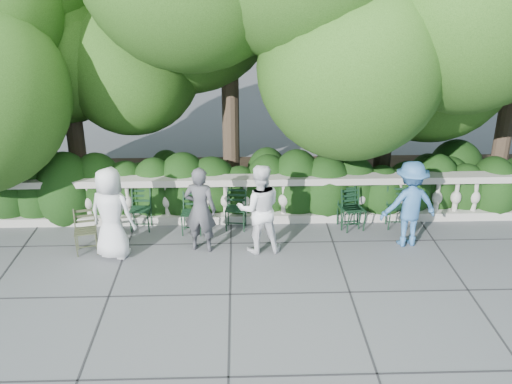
{
  "coord_description": "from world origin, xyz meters",
  "views": [
    {
      "loc": [
        -0.33,
        -9.06,
        5.23
      ],
      "look_at": [
        0.0,
        1.0,
        1.0
      ],
      "focal_mm": 40.0,
      "sensor_mm": 36.0,
      "label": 1
    }
  ],
  "objects_px": {
    "chair_weathered": "(88,256)",
    "person_casual_man": "(259,209)",
    "chair_f": "(397,230)",
    "person_woman_grey": "(200,210)",
    "chair_c": "(192,236)",
    "person_older_blue": "(410,204)",
    "chair_b": "(235,232)",
    "chair_d": "(355,232)",
    "chair_e": "(350,230)",
    "chair_a": "(141,232)",
    "person_businessman": "(111,213)"
  },
  "relations": [
    {
      "from": "chair_a",
      "to": "person_casual_man",
      "type": "height_order",
      "value": "person_casual_man"
    },
    {
      "from": "person_businessman",
      "to": "chair_b",
      "type": "bearing_deg",
      "value": -139.33
    },
    {
      "from": "chair_b",
      "to": "chair_c",
      "type": "distance_m",
      "value": 0.88
    },
    {
      "from": "person_older_blue",
      "to": "chair_a",
      "type": "bearing_deg",
      "value": -15.36
    },
    {
      "from": "chair_c",
      "to": "chair_d",
      "type": "distance_m",
      "value": 3.3
    },
    {
      "from": "chair_f",
      "to": "person_woman_grey",
      "type": "height_order",
      "value": "person_woman_grey"
    },
    {
      "from": "chair_weathered",
      "to": "person_casual_man",
      "type": "distance_m",
      "value": 3.33
    },
    {
      "from": "chair_weathered",
      "to": "person_casual_man",
      "type": "relative_size",
      "value": 0.49
    },
    {
      "from": "chair_c",
      "to": "chair_f",
      "type": "distance_m",
      "value": 4.18
    },
    {
      "from": "chair_weathered",
      "to": "person_woman_grey",
      "type": "distance_m",
      "value": 2.28
    },
    {
      "from": "chair_a",
      "to": "chair_c",
      "type": "height_order",
      "value": "same"
    },
    {
      "from": "chair_b",
      "to": "person_businessman",
      "type": "relative_size",
      "value": 0.48
    },
    {
      "from": "person_woman_grey",
      "to": "person_casual_man",
      "type": "xyz_separation_m",
      "value": [
        1.09,
        -0.06,
        0.03
      ]
    },
    {
      "from": "chair_b",
      "to": "chair_f",
      "type": "distance_m",
      "value": 3.31
    },
    {
      "from": "chair_a",
      "to": "person_casual_man",
      "type": "xyz_separation_m",
      "value": [
        2.38,
        -0.81,
        0.86
      ]
    },
    {
      "from": "person_businessman",
      "to": "person_woman_grey",
      "type": "xyz_separation_m",
      "value": [
        1.6,
        0.2,
        -0.04
      ]
    },
    {
      "from": "chair_c",
      "to": "person_older_blue",
      "type": "distance_m",
      "value": 4.29
    },
    {
      "from": "chair_a",
      "to": "chair_weathered",
      "type": "distance_m",
      "value": 1.25
    },
    {
      "from": "person_woman_grey",
      "to": "person_casual_man",
      "type": "height_order",
      "value": "person_casual_man"
    },
    {
      "from": "chair_d",
      "to": "chair_f",
      "type": "xyz_separation_m",
      "value": [
        0.87,
        0.06,
        0.0
      ]
    },
    {
      "from": "chair_f",
      "to": "person_businessman",
      "type": "xyz_separation_m",
      "value": [
        -5.54,
        -0.88,
        0.87
      ]
    },
    {
      "from": "person_businessman",
      "to": "chair_e",
      "type": "bearing_deg",
      "value": -150.36
    },
    {
      "from": "person_older_blue",
      "to": "chair_e",
      "type": "bearing_deg",
      "value": -41.42
    },
    {
      "from": "chair_d",
      "to": "chair_weathered",
      "type": "relative_size",
      "value": 1.0
    },
    {
      "from": "chair_a",
      "to": "person_woman_grey",
      "type": "bearing_deg",
      "value": -28.62
    },
    {
      "from": "chair_b",
      "to": "person_woman_grey",
      "type": "xyz_separation_m",
      "value": [
        -0.64,
        -0.72,
        0.83
      ]
    },
    {
      "from": "chair_weathered",
      "to": "person_casual_man",
      "type": "xyz_separation_m",
      "value": [
        3.21,
        0.12,
        0.86
      ]
    },
    {
      "from": "chair_d",
      "to": "person_older_blue",
      "type": "height_order",
      "value": "person_older_blue"
    },
    {
      "from": "chair_d",
      "to": "chair_e",
      "type": "distance_m",
      "value": 0.14
    },
    {
      "from": "chair_a",
      "to": "person_businessman",
      "type": "xyz_separation_m",
      "value": [
        -0.32,
        -0.95,
        0.87
      ]
    },
    {
      "from": "chair_d",
      "to": "chair_e",
      "type": "bearing_deg",
      "value": 115.54
    },
    {
      "from": "person_older_blue",
      "to": "chair_b",
      "type": "bearing_deg",
      "value": -18.97
    },
    {
      "from": "chair_e",
      "to": "chair_b",
      "type": "bearing_deg",
      "value": 172.23
    },
    {
      "from": "chair_e",
      "to": "chair_weathered",
      "type": "xyz_separation_m",
      "value": [
        -5.1,
        -0.92,
        0.0
      ]
    },
    {
      "from": "chair_b",
      "to": "person_older_blue",
      "type": "relative_size",
      "value": 0.5
    },
    {
      "from": "chair_e",
      "to": "chair_d",
      "type": "bearing_deg",
      "value": -58.66
    },
    {
      "from": "chair_b",
      "to": "chair_weathered",
      "type": "bearing_deg",
      "value": -154.72
    },
    {
      "from": "chair_a",
      "to": "chair_f",
      "type": "distance_m",
      "value": 5.23
    },
    {
      "from": "chair_d",
      "to": "chair_f",
      "type": "height_order",
      "value": "same"
    },
    {
      "from": "chair_c",
      "to": "person_older_blue",
      "type": "relative_size",
      "value": 0.5
    },
    {
      "from": "chair_c",
      "to": "chair_e",
      "type": "relative_size",
      "value": 1.0
    },
    {
      "from": "chair_f",
      "to": "chair_c",
      "type": "bearing_deg",
      "value": -175.57
    },
    {
      "from": "chair_d",
      "to": "person_businessman",
      "type": "relative_size",
      "value": 0.48
    },
    {
      "from": "person_businessman",
      "to": "person_casual_man",
      "type": "relative_size",
      "value": 1.01
    },
    {
      "from": "chair_e",
      "to": "chair_weathered",
      "type": "bearing_deg",
      "value": -177.71
    },
    {
      "from": "chair_weathered",
      "to": "chair_b",
      "type": "bearing_deg",
      "value": 5.85
    },
    {
      "from": "chair_c",
      "to": "person_woman_grey",
      "type": "relative_size",
      "value": 0.51
    },
    {
      "from": "chair_d",
      "to": "chair_c",
      "type": "bearing_deg",
      "value": 167.57
    },
    {
      "from": "chair_b",
      "to": "person_businessman",
      "type": "distance_m",
      "value": 2.57
    },
    {
      "from": "chair_c",
      "to": "chair_d",
      "type": "xyz_separation_m",
      "value": [
        3.3,
        0.07,
        0.0
      ]
    }
  ]
}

